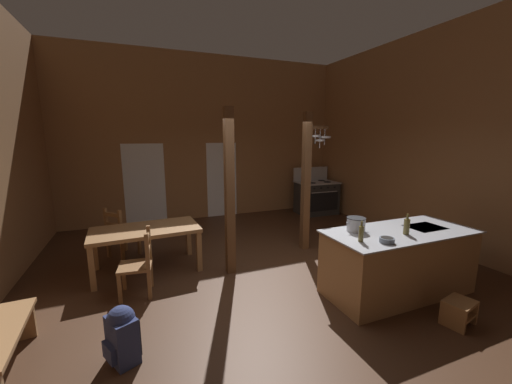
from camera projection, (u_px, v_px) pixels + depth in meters
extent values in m
cube|color=#422819|center=(272.00, 285.00, 4.70)|extent=(8.18, 9.07, 0.10)
cube|color=#93663F|center=(207.00, 139.00, 8.12)|extent=(8.18, 0.14, 4.33)
cube|color=#93663F|center=(454.00, 140.00, 5.67)|extent=(0.14, 9.07, 4.33)
cube|color=white|center=(145.00, 184.00, 7.65)|extent=(1.00, 0.01, 2.05)
cube|color=white|center=(222.00, 180.00, 8.40)|extent=(0.84, 0.01, 2.05)
cube|color=#9E7044|center=(398.00, 262.00, 4.31)|extent=(2.10, 0.91, 0.91)
cube|color=#A8AAB2|center=(401.00, 231.00, 4.22)|extent=(2.16, 0.97, 0.02)
cube|color=black|center=(425.00, 227.00, 4.39)|extent=(0.52, 0.40, 0.00)
cube|color=black|center=(374.00, 276.00, 4.77)|extent=(2.00, 0.05, 0.10)
cube|color=#2A2A2A|center=(316.00, 198.00, 8.76)|extent=(1.11, 0.78, 0.90)
cube|color=black|center=(324.00, 202.00, 8.41)|extent=(0.94, 0.02, 0.52)
cylinder|color=#A8AAB2|center=(325.00, 192.00, 8.33)|extent=(0.83, 0.04, 0.02)
cube|color=#A8AAB2|center=(317.00, 182.00, 8.67)|extent=(1.15, 0.82, 0.03)
cube|color=#A8AAB2|center=(311.00, 174.00, 8.96)|extent=(1.14, 0.06, 0.40)
cylinder|color=black|center=(327.00, 182.00, 8.61)|extent=(0.20, 0.20, 0.01)
cylinder|color=black|center=(312.00, 183.00, 8.44)|extent=(0.20, 0.20, 0.01)
cylinder|color=black|center=(321.00, 181.00, 8.89)|extent=(0.20, 0.20, 0.01)
cylinder|color=black|center=(307.00, 181.00, 8.72)|extent=(0.20, 0.20, 0.01)
cylinder|color=black|center=(335.00, 187.00, 8.44)|extent=(0.04, 0.03, 0.04)
cylinder|color=black|center=(328.00, 188.00, 8.36)|extent=(0.04, 0.03, 0.04)
cylinder|color=black|center=(321.00, 188.00, 8.28)|extent=(0.04, 0.03, 0.04)
cylinder|color=black|center=(314.00, 189.00, 8.20)|extent=(0.04, 0.03, 0.04)
cube|color=brown|center=(306.00, 183.00, 5.85)|extent=(0.14, 0.14, 2.68)
cube|color=brown|center=(316.00, 127.00, 5.72)|extent=(0.51, 0.10, 0.06)
cylinder|color=#A8AAB2|center=(315.00, 131.00, 5.73)|extent=(0.01, 0.01, 0.14)
cylinder|color=#A8AAB2|center=(315.00, 136.00, 5.75)|extent=(0.21, 0.21, 0.04)
cylinder|color=#A8AAB2|center=(315.00, 140.00, 5.76)|extent=(0.02, 0.02, 0.14)
cylinder|color=#A8AAB2|center=(320.00, 133.00, 5.77)|extent=(0.01, 0.01, 0.22)
cylinder|color=#A8AAB2|center=(320.00, 140.00, 5.80)|extent=(0.19, 0.19, 0.04)
cylinder|color=#A8AAB2|center=(320.00, 144.00, 5.81)|extent=(0.02, 0.02, 0.14)
cylinder|color=#A8AAB2|center=(325.00, 132.00, 5.80)|extent=(0.01, 0.01, 0.16)
cylinder|color=#A8AAB2|center=(325.00, 137.00, 5.82)|extent=(0.24, 0.24, 0.04)
cylinder|color=#A8AAB2|center=(324.00, 141.00, 5.83)|extent=(0.02, 0.02, 0.14)
cube|color=brown|center=(230.00, 193.00, 4.78)|extent=(0.14, 0.14, 2.68)
cube|color=olive|center=(460.00, 302.00, 3.59)|extent=(0.41, 0.35, 0.04)
cube|color=olive|center=(452.00, 318.00, 3.52)|extent=(0.10, 0.28, 0.26)
cube|color=olive|center=(464.00, 310.00, 3.70)|extent=(0.10, 0.28, 0.26)
cube|color=olive|center=(458.00, 314.00, 3.61)|extent=(0.37, 0.34, 0.03)
cube|color=#9E7044|center=(145.00, 230.00, 4.96)|extent=(1.75, 0.99, 0.06)
cube|color=#9E7044|center=(95.00, 251.00, 5.05)|extent=(0.08, 0.08, 0.68)
cube|color=#9E7044|center=(189.00, 237.00, 5.71)|extent=(0.08, 0.08, 0.68)
cube|color=#9E7044|center=(92.00, 269.00, 4.35)|extent=(0.08, 0.08, 0.68)
cube|color=#9E7044|center=(199.00, 251.00, 5.01)|extent=(0.08, 0.08, 0.68)
cube|color=olive|center=(123.00, 234.00, 5.65)|extent=(0.62, 0.62, 0.04)
cube|color=olive|center=(126.00, 240.00, 5.94)|extent=(0.07, 0.07, 0.41)
cube|color=olive|center=(139.00, 243.00, 5.77)|extent=(0.07, 0.07, 0.41)
cube|color=olive|center=(107.00, 233.00, 5.56)|extent=(0.07, 0.07, 0.95)
cube|color=olive|center=(121.00, 236.00, 5.39)|extent=(0.07, 0.07, 0.95)
cube|color=olive|center=(112.00, 215.00, 5.40)|extent=(0.28, 0.31, 0.07)
cube|color=olive|center=(113.00, 225.00, 5.44)|extent=(0.28, 0.31, 0.07)
cube|color=olive|center=(135.00, 266.00, 4.24)|extent=(0.49, 0.49, 0.04)
cube|color=olive|center=(120.00, 289.00, 4.05)|extent=(0.06, 0.06, 0.41)
cube|color=olive|center=(124.00, 277.00, 4.41)|extent=(0.06, 0.06, 0.41)
cube|color=olive|center=(148.00, 267.00, 4.10)|extent=(0.06, 0.06, 0.95)
cube|color=olive|center=(150.00, 257.00, 4.46)|extent=(0.06, 0.06, 0.95)
cube|color=olive|center=(147.00, 237.00, 4.22)|extent=(0.08, 0.38, 0.07)
cube|color=olive|center=(148.00, 250.00, 4.25)|extent=(0.08, 0.38, 0.07)
cube|color=#9E7044|center=(19.00, 323.00, 3.33)|extent=(0.31, 0.08, 0.40)
cube|color=#9E7044|center=(4.00, 363.00, 2.85)|extent=(0.12, 1.02, 0.06)
cube|color=navy|center=(123.00, 339.00, 3.00)|extent=(0.33, 0.38, 0.48)
cube|color=navy|center=(110.00, 353.00, 2.92)|extent=(0.15, 0.23, 0.17)
cylinder|color=black|center=(139.00, 338.00, 3.02)|extent=(0.05, 0.05, 0.38)
cylinder|color=black|center=(130.00, 329.00, 3.15)|extent=(0.05, 0.05, 0.38)
sphere|color=navy|center=(121.00, 320.00, 2.96)|extent=(0.36, 0.36, 0.27)
cylinder|color=#A8AAB2|center=(356.00, 225.00, 4.19)|extent=(0.25, 0.25, 0.18)
cylinder|color=black|center=(356.00, 218.00, 4.17)|extent=(0.26, 0.26, 0.01)
cylinder|color=#A8AAB2|center=(348.00, 223.00, 4.13)|extent=(0.05, 0.02, 0.02)
cylinder|color=#A8AAB2|center=(364.00, 220.00, 4.23)|extent=(0.05, 0.02, 0.02)
cylinder|color=slate|center=(387.00, 240.00, 3.74)|extent=(0.18, 0.18, 0.06)
cylinder|color=black|center=(387.00, 238.00, 3.74)|extent=(0.15, 0.15, 0.00)
cylinder|color=brown|center=(361.00, 234.00, 3.77)|extent=(0.06, 0.06, 0.20)
cylinder|color=brown|center=(362.00, 224.00, 3.74)|extent=(0.03, 0.03, 0.07)
cylinder|color=brown|center=(407.00, 227.00, 4.05)|extent=(0.08, 0.08, 0.21)
cylinder|color=brown|center=(408.00, 217.00, 4.02)|extent=(0.03, 0.03, 0.07)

